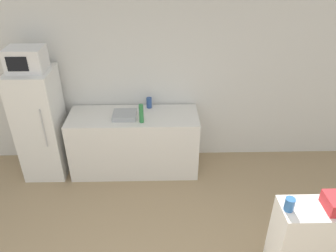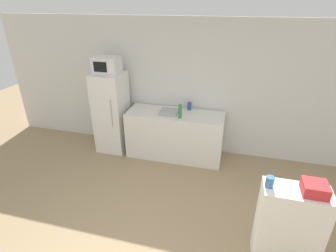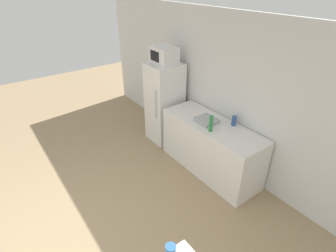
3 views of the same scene
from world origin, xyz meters
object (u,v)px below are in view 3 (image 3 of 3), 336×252
Objects in this scene: bottle_short at (234,121)px; jar at (171,251)px; microwave at (164,55)px; bottle_tall at (211,123)px; refrigerator at (165,103)px.

bottle_short is 2.58m from jar.
jar is (2.81, -1.97, -0.64)m from microwave.
bottle_tall is 2.27m from jar.
microwave is at bearing -170.13° from bottle_short.
bottle_tall is 0.44m from bottle_short.
microwave is 1.61m from bottle_tall.
refrigerator is at bearing 173.46° from bottle_tall.
bottle_short is at bearing 119.67° from jar.
refrigerator is 1.47m from bottle_tall.
bottle_tall is 2.10× the size of jar.
bottle_tall is at bearing -6.49° from microwave.
bottle_tall is 1.69× the size of bottle_short.
refrigerator is 10.27× the size of bottle_short.
microwave is 1.76× the size of bottle_tall.
refrigerator reaches higher than bottle_short.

